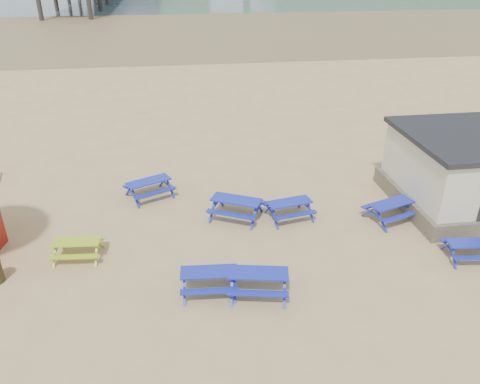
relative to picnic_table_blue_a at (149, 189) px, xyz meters
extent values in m
plane|color=tan|center=(3.56, -3.53, -0.39)|extent=(400.00, 400.00, 0.00)
plane|color=olive|center=(3.56, 51.47, -0.39)|extent=(400.00, 400.00, 0.00)
cube|color=#1407A2|center=(0.00, 0.00, 0.37)|extent=(2.01, 1.46, 0.05)
cube|color=#1407A2|center=(-0.27, 0.56, 0.07)|extent=(1.81, 1.04, 0.05)
cube|color=#1407A2|center=(0.27, -0.56, 0.07)|extent=(1.81, 1.04, 0.05)
cube|color=#1407A2|center=(3.51, -2.31, 0.41)|extent=(2.12, 1.58, 0.06)
cube|color=#1407A2|center=(3.81, -1.72, 0.10)|extent=(1.90, 1.14, 0.06)
cube|color=#1407A2|center=(3.21, -2.90, 0.10)|extent=(1.90, 1.14, 0.06)
cube|color=#1407A2|center=(5.61, -2.64, 0.32)|extent=(1.87, 1.01, 0.05)
cube|color=#1407A2|center=(5.50, -2.06, 0.05)|extent=(1.79, 0.58, 0.05)
cube|color=#1407A2|center=(5.72, -3.22, 0.05)|extent=(1.79, 0.58, 0.05)
cube|color=#1407A2|center=(2.05, -6.72, 0.33)|extent=(1.82, 0.82, 0.05)
cube|color=#1407A2|center=(2.09, -6.13, 0.05)|extent=(1.79, 0.37, 0.05)
cube|color=#1407A2|center=(2.00, -7.31, 0.05)|extent=(1.79, 0.37, 0.05)
cube|color=#1407A2|center=(3.56, -7.04, 0.36)|extent=(1.97, 1.07, 0.05)
cube|color=#1407A2|center=(3.68, -6.43, 0.07)|extent=(1.88, 0.61, 0.05)
cube|color=#1407A2|center=(3.44, -7.65, 0.07)|extent=(1.88, 0.61, 0.05)
cube|color=#1407A2|center=(11.17, -6.29, 0.26)|extent=(1.66, 0.80, 0.04)
cube|color=#1407A2|center=(11.23, -5.76, 0.01)|extent=(1.62, 0.40, 0.04)
cube|color=#1407A2|center=(11.11, -6.82, 0.01)|extent=(1.62, 0.40, 0.04)
cube|color=#94BC11|center=(-2.36, -4.26, 0.27)|extent=(1.68, 0.77, 0.05)
cube|color=#94BC11|center=(-2.31, -3.72, 0.01)|extent=(1.64, 0.36, 0.05)
cube|color=#94BC11|center=(-2.40, -4.81, 0.01)|extent=(1.64, 0.36, 0.05)
cube|color=#1407A2|center=(9.58, -3.35, 0.35)|extent=(1.96, 1.26, 0.05)
cube|color=#1407A2|center=(9.38, -2.77, 0.06)|extent=(1.81, 0.83, 0.05)
cube|color=#1407A2|center=(9.77, -3.93, 0.06)|extent=(1.81, 0.83, 0.05)
camera|label=1|loc=(1.33, -18.52, 9.22)|focal=35.00mm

